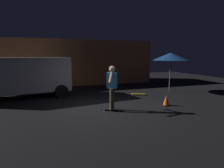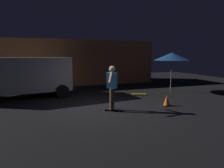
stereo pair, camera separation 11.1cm
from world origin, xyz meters
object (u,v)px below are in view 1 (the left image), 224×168
Objects in this scene: patio_umbrella at (171,57)px; skateboard_ridden at (112,109)px; skateboard_spare at (138,94)px; parked_van at (21,75)px; skater at (112,84)px; traffic_cone at (166,101)px.

skateboard_ridden is (-4.56, -2.67, -2.02)m from patio_umbrella.
skateboard_ridden is 0.97× the size of skateboard_spare.
parked_van reaches higher than skater.
parked_van is at bearing 147.73° from traffic_cone.
parked_van is at bearing 133.27° from skater.
skater is at bearing -134.64° from skateboard_spare.
skateboard_ridden is 0.98m from skater.
skater is at bearing -135.00° from skateboard_ridden.
skateboard_ridden is (3.53, -3.75, -1.11)m from parked_van.
traffic_cone is (5.98, -3.78, -0.95)m from parked_van.
skater is at bearing -46.73° from parked_van.
parked_van is at bearing 172.44° from patio_umbrella.
parked_van is 8.21m from patio_umbrella.
parked_van is 10.47× the size of traffic_cone.
patio_umbrella is 3.01m from skateboard_spare.
parked_van is 2.09× the size of patio_umbrella.
skateboard_ridden is 3.34m from skateboard_spare.
skateboard_ridden is at bearing -134.64° from skateboard_spare.
patio_umbrella is at bearing 30.35° from skateboard_ridden.
skateboard_ridden is at bearing 45.00° from skater.
skateboard_spare is (5.88, -1.37, -1.11)m from parked_van.
traffic_cone is at bearing -127.99° from patio_umbrella.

